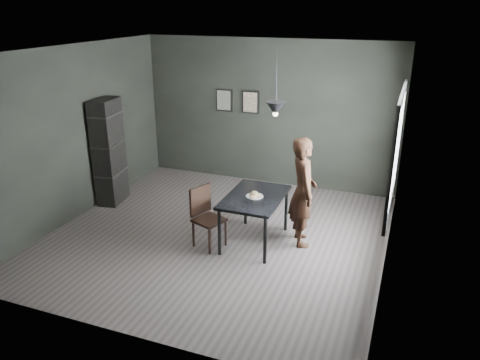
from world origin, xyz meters
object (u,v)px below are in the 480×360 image
(pendant_lamp, at_px, (276,108))
(woman, at_px, (303,192))
(wood_chair, at_px, (205,213))
(shelf_unit, at_px, (109,152))
(cafe_table, at_px, (255,201))
(white_plate, at_px, (255,197))

(pendant_lamp, bearing_deg, woman, 19.37)
(wood_chair, distance_m, shelf_unit, 2.47)
(cafe_table, bearing_deg, white_plate, -74.27)
(cafe_table, relative_size, white_plate, 5.22)
(wood_chair, xyz_separation_m, shelf_unit, (-2.27, 0.90, 0.42))
(woman, relative_size, shelf_unit, 0.88)
(white_plate, xyz_separation_m, pendant_lamp, (0.24, 0.14, 1.29))
(woman, bearing_deg, pendant_lamp, 85.11)
(white_plate, xyz_separation_m, shelf_unit, (-2.93, 0.61, 0.18))
(wood_chair, bearing_deg, woman, 44.74)
(woman, xyz_separation_m, pendant_lamp, (-0.41, -0.14, 1.23))
(white_plate, relative_size, wood_chair, 0.25)
(cafe_table, distance_m, pendant_lamp, 1.41)
(cafe_table, height_order, pendant_lamp, pendant_lamp)
(cafe_table, distance_m, shelf_unit, 2.99)
(shelf_unit, bearing_deg, cafe_table, -20.15)
(shelf_unit, distance_m, pendant_lamp, 3.39)
(wood_chair, relative_size, pendant_lamp, 1.05)
(wood_chair, bearing_deg, shelf_unit, 179.60)
(white_plate, bearing_deg, shelf_unit, 168.25)
(cafe_table, bearing_deg, woman, 20.30)
(shelf_unit, xyz_separation_m, pendant_lamp, (3.17, -0.47, 1.11))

